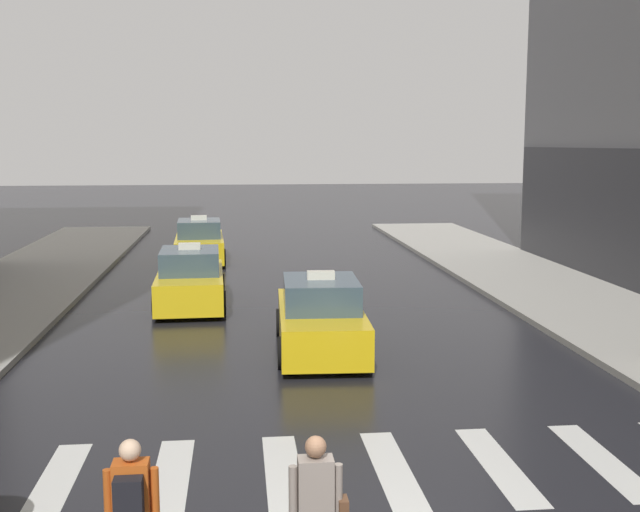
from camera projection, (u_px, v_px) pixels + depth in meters
name	position (u px, v px, depth m)	size (l,w,h in m)	color
crosswalk_markings	(338.00, 471.00, 10.96)	(11.30, 2.80, 0.01)	silver
taxi_lead	(321.00, 319.00, 17.25)	(2.06, 4.60, 1.80)	yellow
taxi_second	(190.00, 281.00, 22.02)	(2.03, 4.59, 1.80)	yellow
taxi_third	(199.00, 243.00, 30.31)	(2.07, 4.60, 1.80)	yellow
pedestrian_with_backpack	(131.00, 506.00, 7.81)	(0.55, 0.43, 1.65)	black
pedestrian_with_handbag	(317.00, 504.00, 7.94)	(0.60, 0.24, 1.65)	black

